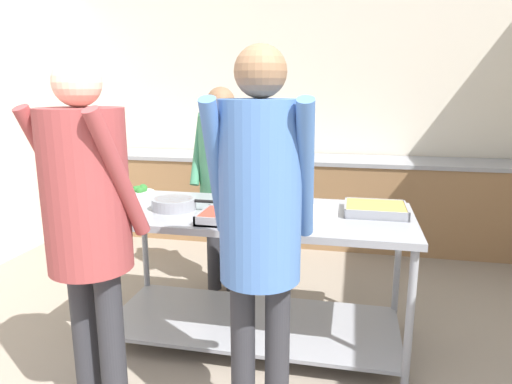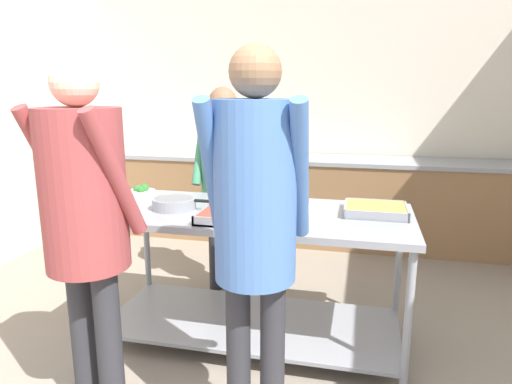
{
  "view_description": "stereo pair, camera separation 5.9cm",
  "coord_description": "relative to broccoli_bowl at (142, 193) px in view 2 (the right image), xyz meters",
  "views": [
    {
      "loc": [
        0.74,
        -0.93,
        1.61
      ],
      "look_at": [
        0.15,
        1.82,
        0.97
      ],
      "focal_mm": 32.0,
      "sensor_mm": 36.0,
      "label": 1
    },
    {
      "loc": [
        0.79,
        -0.92,
        1.61
      ],
      "look_at": [
        0.15,
        1.82,
        0.97
      ],
      "focal_mm": 32.0,
      "sensor_mm": 36.0,
      "label": 2
    }
  ],
  "objects": [
    {
      "name": "broccoli_bowl",
      "position": [
        0.0,
        0.0,
        0.0
      ],
      "size": [
        0.19,
        0.19,
        0.09
      ],
      "color": "silver",
      "rests_on": "serving_counter"
    },
    {
      "name": "serving_tray_roast",
      "position": [
        0.82,
        -0.41,
        -0.01
      ],
      "size": [
        0.48,
        0.28,
        0.05
      ],
      "color": "gray",
      "rests_on": "serving_counter"
    },
    {
      "name": "back_counter",
      "position": [
        0.69,
        1.93,
        -0.45
      ],
      "size": [
        4.86,
        0.65,
        0.91
      ],
      "color": "olive",
      "rests_on": "ground_plane"
    },
    {
      "name": "sauce_pan",
      "position": [
        0.34,
        -0.23,
        0.0
      ],
      "size": [
        0.42,
        0.28,
        0.07
      ],
      "color": "gray",
      "rests_on": "serving_counter"
    },
    {
      "name": "water_bottle",
      "position": [
        -1.51,
        1.86,
        0.13
      ],
      "size": [
        0.08,
        0.08,
        0.28
      ],
      "color": "#23602D",
      "rests_on": "back_counter"
    },
    {
      "name": "guest_serving_left",
      "position": [
        1.06,
        -1.03,
        0.2
      ],
      "size": [
        0.46,
        0.36,
        1.78
      ],
      "color": "#2D2D33",
      "rests_on": "ground_plane"
    },
    {
      "name": "cook_behind_counter",
      "position": [
        0.43,
        0.52,
        0.09
      ],
      "size": [
        0.44,
        0.35,
        1.63
      ],
      "color": "#2D2D33",
      "rests_on": "ground_plane"
    },
    {
      "name": "wall_rear",
      "position": [
        0.69,
        2.3,
        0.42
      ],
      "size": [
        5.02,
        0.06,
        2.65
      ],
      "color": "beige",
      "rests_on": "ground_plane"
    },
    {
      "name": "serving_tray_vegetables",
      "position": [
        1.57,
        -0.06,
        -0.01
      ],
      "size": [
        0.37,
        0.32,
        0.05
      ],
      "color": "gray",
      "rests_on": "serving_counter"
    },
    {
      "name": "serving_counter",
      "position": [
        0.83,
        -0.17,
        -0.32
      ],
      "size": [
        1.94,
        0.85,
        0.87
      ],
      "color": "gray",
      "rests_on": "ground_plane"
    },
    {
      "name": "guest_serving_right",
      "position": [
        0.25,
        -1.03,
        0.16
      ],
      "size": [
        0.54,
        0.43,
        1.74
      ],
      "color": "#2D2D33",
      "rests_on": "ground_plane"
    },
    {
      "name": "plate_stack",
      "position": [
        1.22,
        -0.18,
        -0.02
      ],
      "size": [
        0.26,
        0.26,
        0.04
      ],
      "color": "white",
      "rests_on": "serving_counter"
    }
  ]
}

